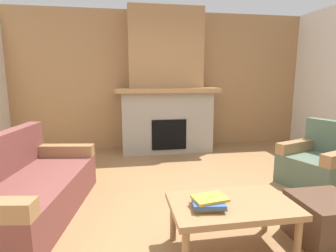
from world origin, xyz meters
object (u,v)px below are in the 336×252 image
(armchair, at_px, (320,164))
(coffee_table, at_px, (232,209))
(couch, at_px, (27,189))
(ottoman, at_px, (326,220))
(fireplace, at_px, (166,91))

(armchair, distance_m, coffee_table, 2.06)
(couch, relative_size, coffee_table, 1.91)
(couch, bearing_deg, ottoman, -19.02)
(coffee_table, height_order, ottoman, coffee_table)
(fireplace, bearing_deg, ottoman, -75.21)
(couch, relative_size, ottoman, 3.67)
(fireplace, distance_m, couch, 3.13)
(couch, distance_m, coffee_table, 2.07)
(couch, height_order, ottoman, couch)
(fireplace, bearing_deg, coffee_table, -89.84)
(fireplace, xyz_separation_m, couch, (-1.84, -2.38, -0.88))
(couch, bearing_deg, coffee_table, -26.60)
(couch, xyz_separation_m, coffee_table, (1.85, -0.92, 0.09))
(couch, relative_size, armchair, 1.97)
(fireplace, height_order, armchair, fireplace)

